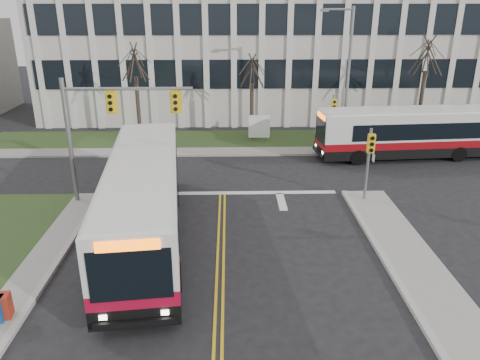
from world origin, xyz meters
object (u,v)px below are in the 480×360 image
object	(u,v)px
streetlight	(346,71)
bus_cross	(409,134)
newspaper_box_red	(3,308)
directory_sign	(259,127)
bus_main	(144,202)

from	to	relation	value
streetlight	bus_cross	size ratio (longest dim) A/B	0.79
streetlight	bus_cross	world-z (taller)	streetlight
bus_cross	newspaper_box_red	size ratio (longest dim) A/B	12.18
directory_sign	newspaper_box_red	bearing A→B (deg)	-115.32
streetlight	bus_main	bearing A→B (deg)	-130.92
bus_main	bus_cross	world-z (taller)	bus_main
directory_sign	bus_main	size ratio (longest dim) A/B	0.16
directory_sign	bus_cross	distance (m)	9.99
streetlight	bus_cross	xyz separation A→B (m)	(3.82, -2.20, -3.65)
newspaper_box_red	directory_sign	bearing A→B (deg)	56.32
directory_sign	bus_cross	xyz separation A→B (m)	(9.35, -3.50, 0.37)
directory_sign	newspaper_box_red	distance (m)	21.76
streetlight	bus_cross	distance (m)	5.72
streetlight	directory_sign	bearing A→B (deg)	166.77
directory_sign	newspaper_box_red	world-z (taller)	directory_sign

